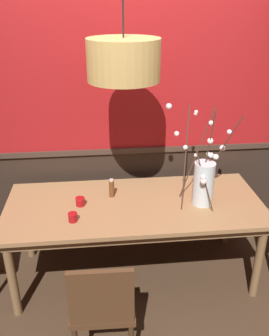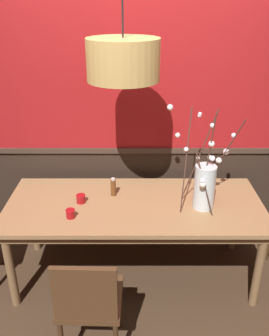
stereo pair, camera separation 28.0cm
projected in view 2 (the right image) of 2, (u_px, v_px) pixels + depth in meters
ground_plane at (134, 273)px, 3.42m from camera, size 24.00×24.00×0.00m
back_wall at (135, 109)px, 3.40m from camera, size 4.82×0.14×2.80m
dining_table at (134, 211)px, 3.12m from camera, size 2.17×0.92×0.76m
chair_far_side_left at (102, 179)px, 3.99m from camera, size 0.45×0.46×0.96m
chair_near_side_left at (89, 301)px, 2.42m from camera, size 0.44×0.44×0.90m
vase_with_blossoms at (204, 185)px, 2.96m from camera, size 0.59×0.41×0.84m
candle_holder_nearer_center at (81, 199)px, 3.09m from camera, size 0.08×0.08×0.07m
candle_holder_nearer_edge at (70, 213)px, 2.88m from camera, size 0.07×0.07×0.07m
condiment_bottle at (113, 187)px, 3.18m from camera, size 0.05×0.05×0.17m
pendant_lamp at (123, 60)px, 2.55m from camera, size 0.52×0.52×1.00m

